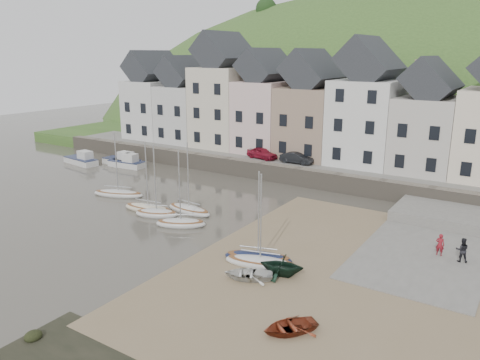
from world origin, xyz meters
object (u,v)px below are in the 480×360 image
Objects in this scene: sailboat_0 at (118,193)px; car_right at (297,158)px; car_left at (262,153)px; person_dark at (462,250)px; rowboat_green at (282,265)px; rowboat_white at (248,274)px; person_red at (440,245)px; rowboat_red at (290,326)px.

sailboat_0 is 1.72× the size of car_right.
sailboat_0 is at bearing 144.27° from car_right.
car_right is at bearing 54.31° from sailboat_0.
car_left is 1.02× the size of car_right.
car_right reaches higher than person_dark.
car_left is at bearing -161.68° from rowboat_green.
rowboat_green is at bearing 26.46° from person_dark.
rowboat_green is 0.73× the size of car_right.
rowboat_white is 1.95× the size of person_red.
sailboat_0 is 3.87× the size of person_dark.
car_left reaches higher than rowboat_green.
car_left is at bearing -29.87° from person_red.
person_red is 22.00m from car_right.
rowboat_white is at bearing -160.24° from car_right.
rowboat_red is (24.14, -11.36, 0.09)m from sailboat_0.
rowboat_red is at bearing -25.20° from sailboat_0.
rowboat_red is at bearing 24.85° from rowboat_white.
sailboat_0 reaches higher than rowboat_red.
rowboat_white is at bearing -140.63° from car_left.
sailboat_0 reaches higher than rowboat_white.
rowboat_white is (19.48, -7.71, 0.11)m from sailboat_0.
sailboat_0 is 29.92m from person_dark.
rowboat_white is at bearing -60.38° from rowboat_green.
rowboat_green is at bearing -136.22° from car_left.
person_dark is (1.39, -0.29, 0.05)m from person_red.
rowboat_green is 0.96× the size of rowboat_red.
person_red is at bearing -27.03° from person_dark.
rowboat_white reaches higher than rowboat_red.
person_dark reaches higher than rowboat_white.
rowboat_white is at bearing 26.83° from person_dark.
person_red is at bearing 109.44° from rowboat_red.
rowboat_green is at bearing 159.22° from rowboat_red.
sailboat_0 is 19.18m from car_right.
rowboat_red is 0.74× the size of car_left.
sailboat_0 reaches higher than car_right.
rowboat_red is 0.76× the size of car_right.
sailboat_0 is 2.27× the size of rowboat_red.
rowboat_white is 24.73m from car_right.
car_left is (-23.10, 13.76, 1.30)m from person_dark.
car_left is at bearing 160.26° from rowboat_red.
person_red is 1.42m from person_dark.
rowboat_red is (4.66, -3.65, -0.02)m from rowboat_white.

